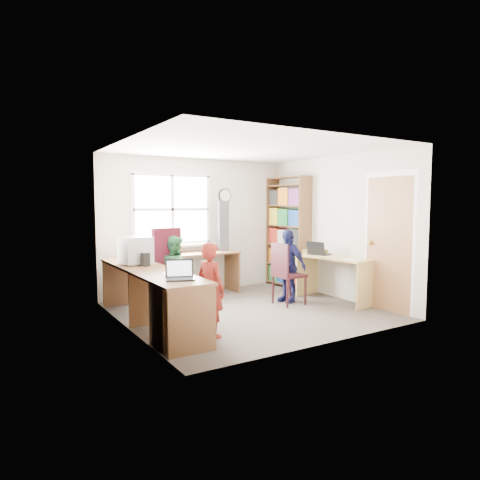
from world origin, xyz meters
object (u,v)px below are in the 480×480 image
Objects in this scene: cd_tower at (223,226)px; person_navy at (287,266)px; person_red at (211,290)px; l_desk at (174,294)px; bookshelf at (288,235)px; swivel_chair at (172,276)px; laptop_right at (318,252)px; right_desk at (336,269)px; person_green at (175,273)px; potted_plant at (175,246)px; laptop_left at (180,275)px; crt_monitor at (136,250)px; wooden_chair at (286,272)px.

cd_tower is 0.76× the size of person_navy.
person_navy is (1.91, 0.96, 0.02)m from person_red.
bookshelf reaches higher than l_desk.
person_navy is at bearing -19.08° from swivel_chair.
laptop_right is at bearing -98.67° from bookshelf.
bookshelf is 1.83× the size of person_red.
right_desk is 0.64× the size of bookshelf.
bookshelf is at bearing -87.62° from person_green.
potted_plant is 0.86m from person_green.
bookshelf is at bearing 52.90° from laptop_left.
person_red reaches higher than potted_plant.
potted_plant is 1.92m from person_navy.
cd_tower reaches higher than potted_plant.
right_desk is 1.44m from bookshelf.
person_navy reaches higher than right_desk.
person_navy is (2.34, 1.01, -0.21)m from laptop_left.
right_desk is at bearing 2.16° from l_desk.
swivel_chair is 1.37× the size of cd_tower.
laptop_right is 1.74m from cd_tower.
bookshelf is 3.22m from crt_monitor.
potted_plant is 0.23× the size of person_navy.
person_red is 1.02× the size of person_green.
l_desk is 2.50m from cd_tower.
person_navy is (1.45, -1.23, -0.29)m from potted_plant.
right_desk is 2.62m from person_green.
crt_monitor is (-3.16, -0.59, -0.05)m from bookshelf.
crt_monitor is at bearing 3.99° from person_red.
laptop_left is 2.56m from person_navy.
wooden_chair is 1.93m from potted_plant.
wooden_chair is (1.70, -0.54, 0.00)m from swivel_chair.
right_desk is at bearing -23.84° from swivel_chair.
person_green is at bearing 60.61° from laptop_right.
laptop_left is (-0.48, -1.39, 0.27)m from swivel_chair.
bookshelf is 1.32m from cd_tower.
person_navy is at bearing 12.44° from l_desk.
person_green is at bearing -169.00° from bookshelf.
right_desk is 2.12m from cd_tower.
swivel_chair is (-2.64, -0.61, -0.47)m from bookshelf.
person_green reaches higher than potted_plant.
crt_monitor is (-0.21, 0.88, 0.49)m from l_desk.
laptop_right reaches higher than l_desk.
person_navy is at bearing -128.13° from bookshelf.
swivel_chair is 1.10× the size of person_green.
person_red reaches higher than l_desk.
cd_tower is 0.78× the size of person_red.
person_red reaches higher than crt_monitor.
bookshelf is at bearing -6.28° from potted_plant.
laptop_left is 0.49m from person_red.
l_desk is 6.67× the size of crt_monitor.
crt_monitor reaches higher than potted_plant.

